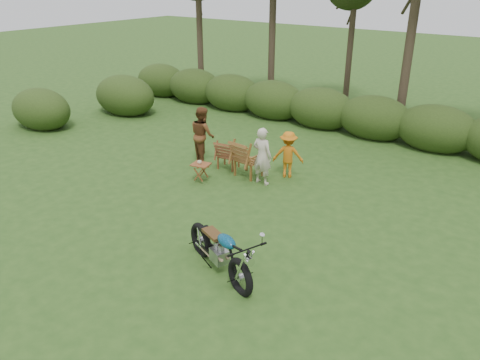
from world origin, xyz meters
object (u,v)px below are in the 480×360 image
Objects in this scene: motorcycle at (220,270)px; adult_b at (204,161)px; adult_a at (262,183)px; side_table at (201,173)px; cup at (199,162)px; child at (287,176)px; lawn_chair_right at (249,176)px; lawn_chair_left at (228,168)px.

motorcycle is 5.59m from adult_b.
side_table is at bearing 32.82° from adult_a.
motorcycle is 1.24× the size of adult_b.
adult_b reaches higher than cup.
cup is 0.07× the size of adult_a.
motorcycle is at bearing -44.62° from side_table.
child is at bearing 126.98° from motorcycle.
lawn_chair_right is (-2.15, 3.96, 0.00)m from motorcycle.
cup is at bearing 56.91° from lawn_chair_right.
child reaches higher than motorcycle.
side_table is at bearing 155.18° from adult_b.
adult_a is at bearing 157.76° from lawn_chair_left.
motorcycle is at bearing -44.21° from cup.
lawn_chair_left is at bearing 86.98° from cup.
motorcycle is 2.40× the size of lawn_chair_left.
child is at bearing -173.46° from lawn_chair_left.
lawn_chair_left is 1.18m from side_table.
adult_b is 2.63m from child.
cup is (-2.99, 2.90, 0.54)m from motorcycle.
adult_b is at bearing 154.91° from motorcycle.
child is (-1.26, 4.54, 0.00)m from motorcycle.
motorcycle is 1.33× the size of adult_a.
adult_b reaches higher than lawn_chair_right.
motorcycle is 18.43× the size of cup.
adult_a reaches higher than cup.
adult_a is at bearing 165.76° from lawn_chair_right.
cup is 0.09× the size of child.
child reaches higher than lawn_chair_right.
cup is 2.43m from child.
cup is at bearing 153.87° from adult_b.
side_table is (-0.80, -1.05, 0.25)m from lawn_chair_right.
adult_b reaches higher than motorcycle.
motorcycle reaches higher than lawn_chair_left.
child reaches higher than lawn_chair_left.
adult_a reaches higher than child.
adult_b is (-2.27, 0.30, 0.00)m from adult_a.
adult_a reaches higher than lawn_chair_right.
cup is 1.73m from adult_a.
lawn_chair_right is at bearing 7.43° from child.
side_table is 0.30× the size of adult_b.
lawn_chair_right is 1.24× the size of lawn_chair_left.
motorcycle is at bearing 160.51° from adult_b.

